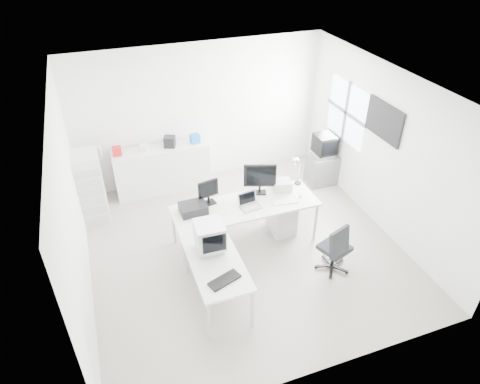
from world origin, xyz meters
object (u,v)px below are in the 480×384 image
object	(u,v)px
laser_printer	(282,185)
crt_tv	(325,146)
lcd_monitor_small	(208,192)
office_chair	(335,246)
inkjet_printer	(193,208)
drawer_pedestal	(282,216)
side_desk	(216,280)
tv_cabinet	(322,169)
lcd_monitor_large	(260,179)
main_desk	(245,223)
filing_cabinet	(91,186)
sideboard	(162,169)
crt_monitor	(210,237)
laptop	(250,203)

from	to	relation	value
laser_printer	crt_tv	size ratio (longest dim) A/B	0.62
lcd_monitor_small	office_chair	distance (m)	2.17
inkjet_printer	drawer_pedestal	bearing A→B (deg)	-3.73
crt_tv	side_desk	bearing A→B (deg)	-142.17
tv_cabinet	side_desk	bearing A→B (deg)	-142.17
lcd_monitor_large	drawer_pedestal	bearing A→B (deg)	-10.56
drawer_pedestal	tv_cabinet	world-z (taller)	tv_cabinet
main_desk	laser_printer	distance (m)	0.91
lcd_monitor_small	office_chair	size ratio (longest dim) A/B	0.47
crt_tv	filing_cabinet	bearing A→B (deg)	175.38
inkjet_printer	lcd_monitor_large	size ratio (longest dim) A/B	0.74
lcd_monitor_large	filing_cabinet	xyz separation A→B (m)	(-2.71, 1.34, -0.37)
laser_printer	filing_cabinet	world-z (taller)	filing_cabinet
drawer_pedestal	main_desk	bearing A→B (deg)	-175.91
drawer_pedestal	side_desk	bearing A→B (deg)	-143.43
lcd_monitor_small	office_chair	xyz separation A→B (m)	(1.62, -1.36, -0.50)
side_desk	lcd_monitor_small	bearing A→B (deg)	77.47
side_desk	lcd_monitor_large	size ratio (longest dim) A/B	2.48
office_chair	laser_printer	bearing A→B (deg)	83.31
drawer_pedestal	sideboard	size ratio (longest dim) A/B	0.32
side_desk	filing_cabinet	xyz separation A→B (m)	(-1.51, 2.69, 0.28)
lcd_monitor_small	main_desk	bearing A→B (deg)	-35.54
drawer_pedestal	crt_monitor	distance (m)	1.92
crt_monitor	sideboard	xyz separation A→B (m)	(-0.14, 2.93, -0.51)
main_desk	laptop	world-z (taller)	laptop
crt_monitor	office_chair	world-z (taller)	crt_monitor
inkjet_printer	laser_printer	bearing A→B (deg)	2.40
main_desk	drawer_pedestal	world-z (taller)	main_desk
lcd_monitor_small	crt_tv	size ratio (longest dim) A/B	0.87
drawer_pedestal	lcd_monitor_large	distance (m)	0.84
main_desk	lcd_monitor_large	world-z (taller)	lcd_monitor_large
side_desk	tv_cabinet	xyz separation A→B (m)	(2.99, 2.32, -0.06)
drawer_pedestal	lcd_monitor_small	bearing A→B (deg)	170.91
crt_tv	laser_printer	bearing A→B (deg)	-144.21
crt_monitor	filing_cabinet	bearing A→B (deg)	123.94
filing_cabinet	laser_printer	bearing A→B (deg)	-23.72
side_desk	laptop	world-z (taller)	laptop
inkjet_printer	crt_tv	xyz separation A→B (m)	(2.99, 1.12, 0.03)
main_desk	crt_tv	distance (m)	2.51
main_desk	tv_cabinet	world-z (taller)	main_desk
side_desk	office_chair	xyz separation A→B (m)	(1.92, -0.01, 0.09)
side_desk	drawer_pedestal	xyz separation A→B (m)	(1.55, 1.15, -0.08)
tv_cabinet	main_desk	bearing A→B (deg)	-150.27
sideboard	drawer_pedestal	bearing A→B (deg)	-50.26
inkjet_printer	sideboard	world-z (taller)	sideboard
lcd_monitor_large	laptop	world-z (taller)	lcd_monitor_large
crt_monitor	tv_cabinet	distance (m)	3.70
drawer_pedestal	laser_printer	xyz separation A→B (m)	(0.05, 0.17, 0.54)
main_desk	filing_cabinet	size ratio (longest dim) A/B	1.82
main_desk	lcd_monitor_small	xyz separation A→B (m)	(-0.55, 0.25, 0.59)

